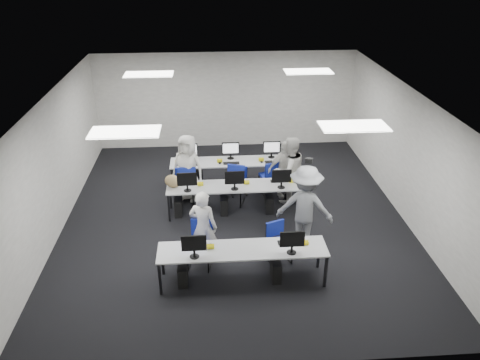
{
  "coord_description": "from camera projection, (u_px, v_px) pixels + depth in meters",
  "views": [
    {
      "loc": [
        -0.57,
        -9.65,
        5.86
      ],
      "look_at": [
        0.12,
        -0.05,
        1.0
      ],
      "focal_mm": 35.0,
      "sensor_mm": 36.0,
      "label": 1
    }
  ],
  "objects": [
    {
      "name": "chair_2",
      "position": [
        185.0,
        192.0,
        11.78
      ],
      "size": [
        0.46,
        0.5,
        0.87
      ],
      "rotation": [
        0.0,
        0.0,
        0.07
      ],
      "color": "navy",
      "rests_on": "ground"
    },
    {
      "name": "equipment_back",
      "position": [
        238.0,
        173.0,
        12.56
      ],
      "size": [
        2.91,
        0.41,
        1.19
      ],
      "color": "white",
      "rests_on": "desk_back"
    },
    {
      "name": "equipment_front",
      "position": [
        233.0,
        266.0,
        8.94
      ],
      "size": [
        2.51,
        0.41,
        1.19
      ],
      "color": "#0C1CA0",
      "rests_on": "desk_front"
    },
    {
      "name": "handbag",
      "position": [
        173.0,
        181.0,
        10.97
      ],
      "size": [
        0.45,
        0.36,
        0.31
      ],
      "primitive_type": "ellipsoid",
      "rotation": [
        0.0,
        0.0,
        -0.36
      ],
      "color": "olive",
      "rests_on": "desk_mid"
    },
    {
      "name": "ceiling_panels",
      "position": [
        234.0,
        96.0,
        9.92
      ],
      "size": [
        5.2,
        4.6,
        0.02
      ],
      "color": "white",
      "rests_on": "room"
    },
    {
      "name": "chair_1",
      "position": [
        279.0,
        250.0,
        9.56
      ],
      "size": [
        0.56,
        0.58,
        0.86
      ],
      "rotation": [
        0.0,
        0.0,
        0.38
      ],
      "color": "navy",
      "rests_on": "ground"
    },
    {
      "name": "chair_4",
      "position": [
        277.0,
        188.0,
        12.0
      ],
      "size": [
        0.45,
        0.49,
        0.86
      ],
      "rotation": [
        0.0,
        0.0,
        0.06
      ],
      "color": "navy",
      "rests_on": "ground"
    },
    {
      "name": "photographer",
      "position": [
        305.0,
        207.0,
        9.82
      ],
      "size": [
        1.35,
        1.0,
        1.86
      ],
      "primitive_type": "imported",
      "rotation": [
        0.0,
        0.0,
        2.85
      ],
      "color": "slate",
      "rests_on": "ground"
    },
    {
      "name": "chair_6",
      "position": [
        238.0,
        184.0,
        12.18
      ],
      "size": [
        0.47,
        0.5,
        0.84
      ],
      "rotation": [
        0.0,
        0.0,
        0.16
      ],
      "color": "navy",
      "rests_on": "ground"
    },
    {
      "name": "student_2",
      "position": [
        188.0,
        168.0,
        11.69
      ],
      "size": [
        0.99,
        0.84,
        1.72
      ],
      "primitive_type": "imported",
      "rotation": [
        0.0,
        0.0,
        -0.42
      ],
      "color": "silver",
      "rests_on": "ground"
    },
    {
      "name": "chair_3",
      "position": [
        234.0,
        192.0,
        11.75
      ],
      "size": [
        0.6,
        0.62,
        0.95
      ],
      "rotation": [
        0.0,
        0.0,
        -0.3
      ],
      "color": "navy",
      "rests_on": "ground"
    },
    {
      "name": "student_1",
      "position": [
        289.0,
        170.0,
        11.55
      ],
      "size": [
        1.03,
        0.93,
        1.73
      ],
      "primitive_type": "imported",
      "rotation": [
        0.0,
        0.0,
        3.53
      ],
      "color": "silver",
      "rests_on": "ground"
    },
    {
      "name": "desk_mid",
      "position": [
        234.0,
        187.0,
        11.14
      ],
      "size": [
        3.2,
        0.7,
        0.73
      ],
      "color": "#AEB1B3",
      "rests_on": "ground"
    },
    {
      "name": "chair_7",
      "position": [
        270.0,
        182.0,
        12.21
      ],
      "size": [
        0.57,
        0.6,
        0.94
      ],
      "rotation": [
        0.0,
        0.0,
        0.26
      ],
      "color": "navy",
      "rests_on": "ground"
    },
    {
      "name": "student_3",
      "position": [
        284.0,
        169.0,
        11.86
      ],
      "size": [
        0.96,
        0.62,
        1.51
      ],
      "primitive_type": "imported",
      "rotation": [
        0.0,
        0.0,
        0.31
      ],
      "color": "silver",
      "rests_on": "ground"
    },
    {
      "name": "equipment_mid",
      "position": [
        226.0,
        200.0,
        11.25
      ],
      "size": [
        2.91,
        0.41,
        1.19
      ],
      "color": "white",
      "rests_on": "desk_mid"
    },
    {
      "name": "desk_front",
      "position": [
        243.0,
        251.0,
        8.82
      ],
      "size": [
        3.2,
        0.7,
        0.73
      ],
      "color": "#AEB1B3",
      "rests_on": "ground"
    },
    {
      "name": "chair_5",
      "position": [
        188.0,
        188.0,
        11.94
      ],
      "size": [
        0.47,
        0.52,
        0.97
      ],
      "rotation": [
        0.0,
        0.0,
        0.0
      ],
      "color": "navy",
      "rests_on": "ground"
    },
    {
      "name": "room",
      "position": [
        235.0,
        160.0,
        10.59
      ],
      "size": [
        9.0,
        9.02,
        3.0
      ],
      "color": "black",
      "rests_on": "ground"
    },
    {
      "name": "student_0",
      "position": [
        203.0,
        227.0,
        9.37
      ],
      "size": [
        0.68,
        0.56,
        1.6
      ],
      "primitive_type": "imported",
      "rotation": [
        0.0,
        0.0,
        2.79
      ],
      "color": "silver",
      "rests_on": "ground"
    },
    {
      "name": "dslr_camera",
      "position": [
        309.0,
        161.0,
        9.53
      ],
      "size": [
        0.19,
        0.21,
        0.1
      ],
      "primitive_type": "cube",
      "rotation": [
        0.0,
        0.0,
        2.85
      ],
      "color": "black",
      "rests_on": "photographer"
    },
    {
      "name": "chair_0",
      "position": [
        201.0,
        252.0,
        9.44
      ],
      "size": [
        0.56,
        0.6,
        0.95
      ],
      "rotation": [
        0.0,
        0.0,
        -0.23
      ],
      "color": "navy",
      "rests_on": "ground"
    },
    {
      "name": "desk_back",
      "position": [
        231.0,
        163.0,
        12.38
      ],
      "size": [
        3.2,
        0.7,
        0.73
      ],
      "color": "#AEB1B3",
      "rests_on": "ground"
    }
  ]
}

